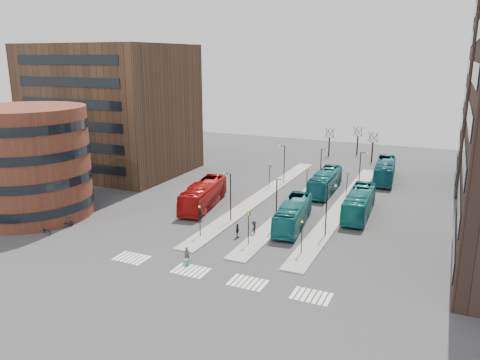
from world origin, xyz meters
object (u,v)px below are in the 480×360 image
at_px(commuter_c, 254,228).
at_px(teal_bus_c, 359,203).
at_px(teal_bus_d, 385,171).
at_px(bicycle_far, 63,224).
at_px(commuter_a, 200,215).
at_px(commuter_b, 237,231).
at_px(bicycle_mid, 67,221).
at_px(bicycle_near, 46,231).
at_px(suitcase, 186,262).
at_px(red_bus, 203,195).
at_px(teal_bus_b, 325,182).
at_px(traveller, 187,254).
at_px(teal_bus_a, 293,214).

bearing_deg(commuter_c, teal_bus_c, 137.19).
distance_m(teal_bus_d, bicycle_far, 50.31).
bearing_deg(commuter_a, commuter_b, 149.88).
distance_m(teal_bus_c, bicycle_mid, 36.72).
distance_m(teal_bus_d, bicycle_near, 52.33).
bearing_deg(suitcase, teal_bus_c, 81.15).
distance_m(red_bus, teal_bus_c, 20.72).
bearing_deg(commuter_c, teal_bus_b, 167.77).
relative_size(teal_bus_d, bicycle_mid, 6.68).
height_order(teal_bus_c, traveller, teal_bus_c).
relative_size(red_bus, commuter_a, 7.33).
xyz_separation_m(traveller, bicycle_mid, (-18.60, 2.89, -0.19)).
bearing_deg(red_bus, teal_bus_d, 40.71).
height_order(suitcase, commuter_a, commuter_a).
bearing_deg(teal_bus_c, teal_bus_d, 85.87).
xyz_separation_m(red_bus, teal_bus_d, (20.61, 24.55, 0.01)).
bearing_deg(commuter_b, teal_bus_b, -35.14).
distance_m(teal_bus_a, commuter_c, 5.57).
height_order(teal_bus_a, bicycle_far, teal_bus_a).
relative_size(teal_bus_c, traveller, 8.02).
xyz_separation_m(commuter_c, bicycle_near, (-21.93, -9.92, -0.42)).
bearing_deg(teal_bus_a, teal_bus_c, 42.87).
height_order(teal_bus_b, bicycle_far, teal_bus_b).
relative_size(commuter_a, bicycle_mid, 0.91).
distance_m(commuter_a, commuter_b, 7.29).
bearing_deg(commuter_c, commuter_a, -103.80).
bearing_deg(teal_bus_c, red_bus, -167.79).
bearing_deg(red_bus, bicycle_near, -134.18).
height_order(teal_bus_d, commuter_b, teal_bus_d).
relative_size(bicycle_near, bicycle_mid, 0.85).
bearing_deg(commuter_c, traveller, -23.09).
distance_m(teal_bus_b, commuter_c, 20.74).
height_order(commuter_b, bicycle_mid, commuter_b).
distance_m(bicycle_near, bicycle_far, 2.60).
bearing_deg(commuter_a, teal_bus_d, -126.75).
height_order(commuter_a, bicycle_mid, commuter_a).
distance_m(red_bus, teal_bus_d, 32.05).
xyz_separation_m(commuter_b, bicycle_far, (-20.59, -5.68, -0.38)).
bearing_deg(teal_bus_d, commuter_b, -113.97).
xyz_separation_m(suitcase, teal_bus_b, (5.99, 30.78, 1.37)).
relative_size(red_bus, bicycle_mid, 6.65).
bearing_deg(teal_bus_b, suitcase, -102.44).
height_order(commuter_a, commuter_c, commuter_a).
distance_m(suitcase, teal_bus_d, 43.65).
bearing_deg(teal_bus_c, commuter_c, -131.54).
distance_m(bicycle_mid, bicycle_far, 0.75).
xyz_separation_m(red_bus, commuter_a, (2.35, -5.32, -0.88)).
xyz_separation_m(red_bus, commuter_b, (8.97, -8.38, -0.89)).
distance_m(teal_bus_a, bicycle_mid, 27.51).
height_order(suitcase, commuter_c, commuter_c).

